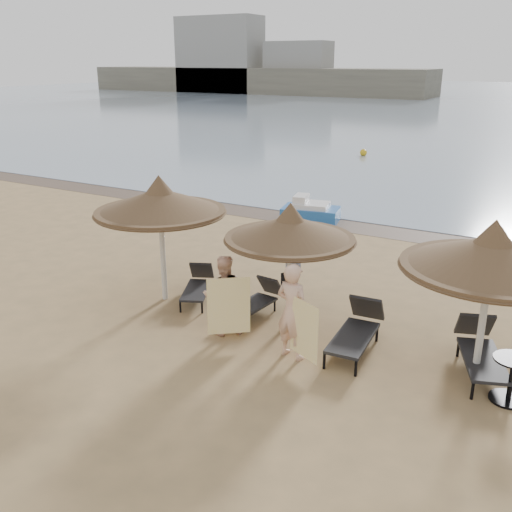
{
  "coord_description": "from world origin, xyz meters",
  "views": [
    {
      "loc": [
        4.86,
        -8.2,
        5.3
      ],
      "look_at": [
        -0.49,
        1.2,
        1.56
      ],
      "focal_mm": 40.0,
      "sensor_mm": 36.0,
      "label": 1
    }
  ],
  "objects_px": {
    "palapa_right": "(492,255)",
    "lounger_far_left": "(198,284)",
    "palapa_center": "(290,229)",
    "lounger_near_left": "(257,300)",
    "person_right": "(293,304)",
    "pedal_boat": "(310,212)",
    "side_table": "(510,381)",
    "person_left": "(223,289)",
    "lounger_near_right": "(357,329)",
    "palapa_left": "(160,202)",
    "lounger_far_right": "(480,349)"
  },
  "relations": [
    {
      "from": "palapa_right",
      "to": "person_right",
      "type": "relative_size",
      "value": 1.36
    },
    {
      "from": "lounger_near_left",
      "to": "side_table",
      "type": "relative_size",
      "value": 2.19
    },
    {
      "from": "person_left",
      "to": "pedal_boat",
      "type": "relative_size",
      "value": 0.92
    },
    {
      "from": "side_table",
      "to": "person_left",
      "type": "distance_m",
      "value": 5.41
    },
    {
      "from": "palapa_center",
      "to": "lounger_far_left",
      "type": "bearing_deg",
      "value": 173.89
    },
    {
      "from": "lounger_far_left",
      "to": "side_table",
      "type": "distance_m",
      "value": 6.96
    },
    {
      "from": "palapa_left",
      "to": "pedal_boat",
      "type": "bearing_deg",
      "value": 89.24
    },
    {
      "from": "person_left",
      "to": "pedal_boat",
      "type": "bearing_deg",
      "value": -120.43
    },
    {
      "from": "lounger_near_right",
      "to": "side_table",
      "type": "bearing_deg",
      "value": -14.19
    },
    {
      "from": "person_right",
      "to": "lounger_far_left",
      "type": "bearing_deg",
      "value": -14.86
    },
    {
      "from": "lounger_near_right",
      "to": "person_right",
      "type": "xyz_separation_m",
      "value": [
        -0.93,
        -0.95,
        0.69
      ]
    },
    {
      "from": "palapa_right",
      "to": "lounger_near_left",
      "type": "bearing_deg",
      "value": 173.64
    },
    {
      "from": "palapa_left",
      "to": "side_table",
      "type": "bearing_deg",
      "value": -4.23
    },
    {
      "from": "lounger_near_right",
      "to": "person_left",
      "type": "relative_size",
      "value": 1.03
    },
    {
      "from": "person_left",
      "to": "side_table",
      "type": "bearing_deg",
      "value": 138.9
    },
    {
      "from": "palapa_right",
      "to": "lounger_near_right",
      "type": "relative_size",
      "value": 1.48
    },
    {
      "from": "lounger_far_left",
      "to": "lounger_near_left",
      "type": "height_order",
      "value": "lounger_near_left"
    },
    {
      "from": "palapa_center",
      "to": "lounger_far_right",
      "type": "bearing_deg",
      "value": 1.23
    },
    {
      "from": "palapa_center",
      "to": "person_left",
      "type": "bearing_deg",
      "value": -135.0
    },
    {
      "from": "lounger_far_left",
      "to": "side_table",
      "type": "bearing_deg",
      "value": -33.16
    },
    {
      "from": "lounger_near_right",
      "to": "lounger_far_right",
      "type": "distance_m",
      "value": 2.22
    },
    {
      "from": "person_left",
      "to": "pedal_boat",
      "type": "height_order",
      "value": "person_left"
    },
    {
      "from": "palapa_right",
      "to": "person_right",
      "type": "height_order",
      "value": "palapa_right"
    },
    {
      "from": "pedal_boat",
      "to": "palapa_left",
      "type": "bearing_deg",
      "value": -102.5
    },
    {
      "from": "lounger_near_left",
      "to": "person_right",
      "type": "bearing_deg",
      "value": -35.01
    },
    {
      "from": "palapa_center",
      "to": "lounger_near_left",
      "type": "height_order",
      "value": "palapa_center"
    },
    {
      "from": "palapa_center",
      "to": "palapa_left",
      "type": "bearing_deg",
      "value": -176.62
    },
    {
      "from": "lounger_far_left",
      "to": "palapa_right",
      "type": "bearing_deg",
      "value": -30.64
    },
    {
      "from": "side_table",
      "to": "palapa_center",
      "type": "bearing_deg",
      "value": 170.44
    },
    {
      "from": "lounger_far_right",
      "to": "palapa_left",
      "type": "bearing_deg",
      "value": 162.38
    },
    {
      "from": "pedal_boat",
      "to": "side_table",
      "type": "bearing_deg",
      "value": -60.45
    },
    {
      "from": "lounger_near_left",
      "to": "lounger_far_right",
      "type": "relative_size",
      "value": 0.83
    },
    {
      "from": "person_right",
      "to": "palapa_right",
      "type": "bearing_deg",
      "value": -155.93
    },
    {
      "from": "palapa_center",
      "to": "pedal_boat",
      "type": "height_order",
      "value": "palapa_center"
    },
    {
      "from": "lounger_far_left",
      "to": "person_left",
      "type": "bearing_deg",
      "value": -64.26
    },
    {
      "from": "palapa_center",
      "to": "side_table",
      "type": "bearing_deg",
      "value": -9.56
    },
    {
      "from": "palapa_center",
      "to": "lounger_near_left",
      "type": "relative_size",
      "value": 1.58
    },
    {
      "from": "palapa_center",
      "to": "lounger_far_left",
      "type": "height_order",
      "value": "palapa_center"
    },
    {
      "from": "lounger_near_right",
      "to": "lounger_far_left",
      "type": "bearing_deg",
      "value": 169.13
    },
    {
      "from": "side_table",
      "to": "palapa_right",
      "type": "bearing_deg",
      "value": 147.87
    },
    {
      "from": "person_right",
      "to": "lounger_near_left",
      "type": "bearing_deg",
      "value": -31.46
    },
    {
      "from": "person_right",
      "to": "pedal_boat",
      "type": "relative_size",
      "value": 1.02
    },
    {
      "from": "lounger_far_left",
      "to": "person_left",
      "type": "distance_m",
      "value": 2.06
    },
    {
      "from": "palapa_left",
      "to": "lounger_near_right",
      "type": "height_order",
      "value": "palapa_left"
    },
    {
      "from": "palapa_right",
      "to": "person_right",
      "type": "xyz_separation_m",
      "value": [
        -3.15,
        -0.8,
        -1.24
      ]
    },
    {
      "from": "palapa_right",
      "to": "lounger_far_left",
      "type": "relative_size",
      "value": 1.75
    },
    {
      "from": "palapa_right",
      "to": "lounger_far_left",
      "type": "xyz_separation_m",
      "value": [
        -6.3,
        0.64,
        -2.0
      ]
    },
    {
      "from": "palapa_left",
      "to": "lounger_far_right",
      "type": "height_order",
      "value": "palapa_left"
    },
    {
      "from": "palapa_right",
      "to": "pedal_boat",
      "type": "bearing_deg",
      "value": 130.22
    },
    {
      "from": "lounger_far_left",
      "to": "side_table",
      "type": "relative_size",
      "value": 2.18
    }
  ]
}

